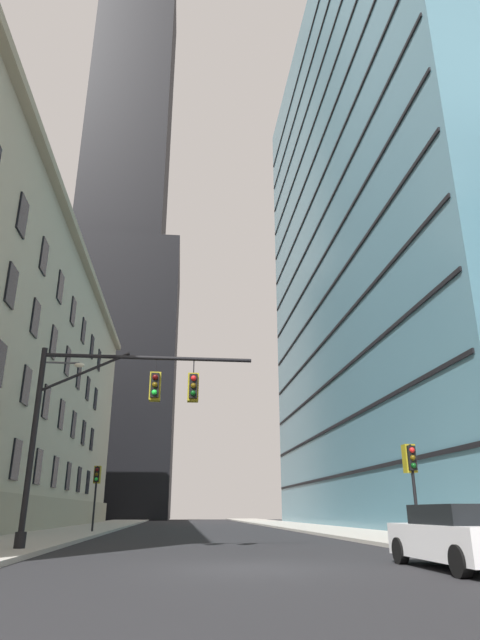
{
  "coord_description": "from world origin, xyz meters",
  "views": [
    {
      "loc": [
        -1.78,
        -13.74,
        1.28
      ],
      "look_at": [
        2.82,
        28.76,
        16.67
      ],
      "focal_mm": 29.88,
      "sensor_mm": 36.0,
      "label": 1
    }
  ],
  "objects": [
    {
      "name": "ground_plane",
      "position": [
        0.0,
        0.0,
        -0.05
      ],
      "size": [
        102.0,
        160.0,
        0.1
      ],
      "primitive_type": "cube",
      "color": "black"
    },
    {
      "name": "traffic_light_far_left",
      "position": [
        -6.9,
        21.24,
        3.19
      ],
      "size": [
        0.4,
        0.63,
        3.79
      ],
      "color": "black",
      "rests_on": "sidewalk_left"
    },
    {
      "name": "traffic_signal_mast",
      "position": [
        -3.85,
        5.61,
        4.91
      ],
      "size": [
        7.78,
        0.63,
        6.74
      ],
      "color": "black",
      "rests_on": "sidewalk_left"
    },
    {
      "name": "parked_car",
      "position": [
        4.82,
        -0.94,
        0.72
      ],
      "size": [
        1.96,
        4.43,
        1.43
      ],
      "color": "silver",
      "rests_on": "ground"
    },
    {
      "name": "glass_office_midrise",
      "position": [
        20.26,
        31.49,
        28.86
      ],
      "size": [
        18.64,
        48.69,
        57.73
      ],
      "color": "teal",
      "rests_on": "ground"
    },
    {
      "name": "dark_skyscraper",
      "position": [
        -14.73,
        79.91,
        66.18
      ],
      "size": [
        22.78,
        22.78,
        216.07
      ],
      "color": "black",
      "rests_on": "ground"
    },
    {
      "name": "street_lamppost",
      "position": [
        -8.96,
        14.61,
        5.27
      ],
      "size": [
        2.26,
        0.32,
        8.74
      ],
      "color": "#47474C",
      "rests_on": "sidewalk_left"
    },
    {
      "name": "traffic_light_near_right",
      "position": [
        6.81,
        6.04,
        2.96
      ],
      "size": [
        0.4,
        0.63,
        3.52
      ],
      "color": "black",
      "rests_on": "sidewalk_right"
    }
  ]
}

